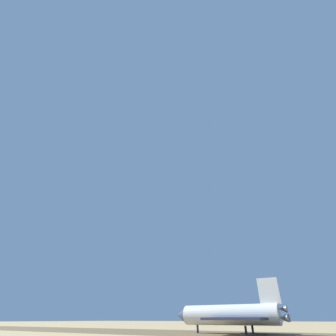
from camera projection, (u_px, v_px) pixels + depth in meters
ground_plane at (241, 335)px, 77.62m from camera, size 1200.00×1200.00×0.00m
runway_strip at (231, 334)px, 81.92m from camera, size 440.63×50.78×0.02m
space_shuttle at (228, 315)px, 84.89m from camera, size 38.48×24.27×15.80m
ground_crew_near_nose at (253, 329)px, 92.47m from camera, size 0.63×0.34×1.73m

